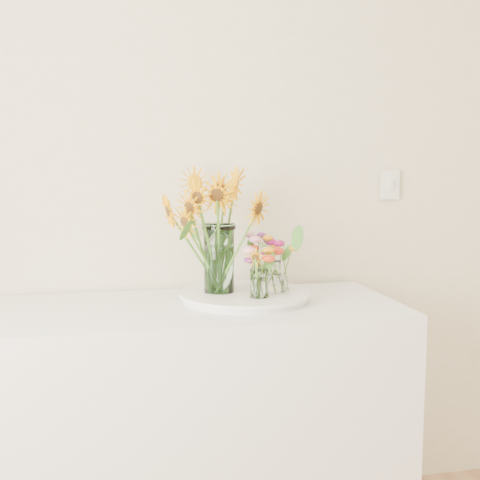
{
  "coord_description": "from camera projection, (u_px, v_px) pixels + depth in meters",
  "views": [
    {
      "loc": [
        -0.66,
        -0.08,
        1.36
      ],
      "look_at": [
        -0.23,
        1.98,
        1.12
      ],
      "focal_mm": 45.0,
      "sensor_mm": 36.0,
      "label": 1
    }
  ],
  "objects": [
    {
      "name": "small_vase_b",
      "position": [
        277.0,
        277.0,
        2.13
      ],
      "size": [
        0.1,
        0.1,
        0.12
      ],
      "primitive_type": null,
      "rotation": [
        0.0,
        0.0,
        -0.35
      ],
      "color": "white",
      "rests_on": "tray"
    },
    {
      "name": "wildflower_posy_c",
      "position": [
        261.0,
        260.0,
        2.21
      ],
      "size": [
        0.19,
        0.19,
        0.21
      ],
      "primitive_type": null,
      "color": "orange",
      "rests_on": "tray"
    },
    {
      "name": "counter",
      "position": [
        198.0,
        430.0,
        2.11
      ],
      "size": [
        1.4,
        0.6,
        0.9
      ],
      "primitive_type": "cube",
      "color": "white",
      "rests_on": "ground_plane"
    },
    {
      "name": "mason_jar",
      "position": [
        219.0,
        258.0,
        2.12
      ],
      "size": [
        0.14,
        0.14,
        0.25
      ],
      "primitive_type": "cylinder",
      "rotation": [
        0.0,
        0.0,
        0.38
      ],
      "color": "silver",
      "rests_on": "tray"
    },
    {
      "name": "small_vase_c",
      "position": [
        261.0,
        272.0,
        2.21
      ],
      "size": [
        0.08,
        0.08,
        0.12
      ],
      "primitive_type": "cylinder",
      "rotation": [
        0.0,
        0.0,
        0.06
      ],
      "color": "white",
      "rests_on": "tray"
    },
    {
      "name": "tray",
      "position": [
        245.0,
        297.0,
        2.14
      ],
      "size": [
        0.44,
        0.44,
        0.02
      ],
      "primitive_type": "cylinder",
      "color": "white",
      "rests_on": "counter"
    },
    {
      "name": "sunflower_bouquet",
      "position": [
        219.0,
        227.0,
        2.11
      ],
      "size": [
        0.82,
        0.82,
        0.47
      ],
      "primitive_type": null,
      "rotation": [
        0.0,
        0.0,
        0.38
      ],
      "color": "#FFAB05",
      "rests_on": "tray"
    },
    {
      "name": "wildflower_posy_b",
      "position": [
        277.0,
        264.0,
        2.13
      ],
      "size": [
        0.23,
        0.23,
        0.21
      ],
      "primitive_type": null,
      "color": "orange",
      "rests_on": "tray"
    },
    {
      "name": "small_vase_a",
      "position": [
        259.0,
        284.0,
        2.04
      ],
      "size": [
        0.07,
        0.07,
        0.1
      ],
      "primitive_type": "cylinder",
      "rotation": [
        0.0,
        0.0,
        0.18
      ],
      "color": "white",
      "rests_on": "tray"
    },
    {
      "name": "wildflower_posy_a",
      "position": [
        259.0,
        271.0,
        2.03
      ],
      "size": [
        0.19,
        0.19,
        0.19
      ],
      "primitive_type": null,
      "color": "orange",
      "rests_on": "tray"
    }
  ]
}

